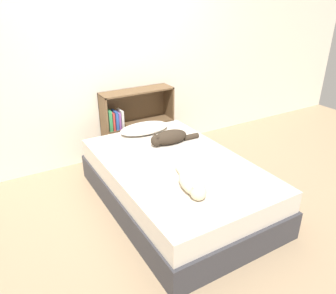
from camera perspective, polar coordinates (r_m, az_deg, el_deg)
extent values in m
plane|color=#997F60|center=(3.35, 1.31, -9.64)|extent=(8.00, 8.00, 0.00)
cube|color=silver|center=(4.01, -9.15, 15.46)|extent=(8.00, 0.06, 2.50)
cube|color=#333338|center=(3.27, 1.33, -7.76)|extent=(1.26, 1.97, 0.26)
cube|color=beige|center=(3.15, 1.37, -4.26)|extent=(1.22, 1.92, 0.20)
ellipsoid|color=white|center=(3.76, -4.13, 3.28)|extent=(0.59, 0.31, 0.10)
ellipsoid|color=beige|center=(2.68, 4.09, -6.16)|extent=(0.26, 0.39, 0.13)
sphere|color=beige|center=(2.55, 5.31, -7.85)|extent=(0.13, 0.13, 0.13)
cone|color=beige|center=(2.53, 6.14, -6.38)|extent=(0.04, 0.04, 0.03)
cone|color=beige|center=(2.51, 4.60, -6.65)|extent=(0.04, 0.04, 0.03)
cylinder|color=beige|center=(2.89, 2.36, -4.27)|extent=(0.10, 0.17, 0.06)
ellipsoid|color=#33281E|center=(3.45, 0.38, 1.75)|extent=(0.39, 0.18, 0.15)
sphere|color=#33281E|center=(3.39, -2.06, 1.12)|extent=(0.12, 0.12, 0.12)
cone|color=#33281E|center=(3.34, -1.84, 1.93)|extent=(0.04, 0.04, 0.03)
cone|color=#33281E|center=(3.39, -2.32, 2.31)|extent=(0.04, 0.04, 0.03)
cylinder|color=#33281E|center=(3.59, 4.03, 1.83)|extent=(0.18, 0.07, 0.06)
cube|color=brown|center=(3.99, -10.95, 2.94)|extent=(0.02, 0.26, 0.85)
cube|color=brown|center=(4.34, 0.07, 5.26)|extent=(0.02, 0.26, 0.85)
cube|color=brown|center=(4.32, -5.00, -0.99)|extent=(0.91, 0.26, 0.02)
cube|color=brown|center=(4.02, -5.46, 9.71)|extent=(0.91, 0.26, 0.02)
cube|color=brown|center=(4.15, -5.22, 4.17)|extent=(0.87, 0.26, 0.02)
cube|color=brown|center=(4.25, -5.93, 4.67)|extent=(0.91, 0.02, 0.85)
cube|color=#337F47|center=(3.92, -10.30, 4.68)|extent=(0.04, 0.16, 0.25)
cube|color=#B7332D|center=(3.94, -9.74, 4.57)|extent=(0.03, 0.16, 0.21)
cube|color=#2D519E|center=(3.95, -9.21, 4.73)|extent=(0.03, 0.16, 0.22)
cube|color=#8C4C99|center=(3.97, -8.74, 4.68)|extent=(0.02, 0.16, 0.20)
cube|color=beige|center=(3.98, -8.26, 4.93)|extent=(0.03, 0.16, 0.22)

